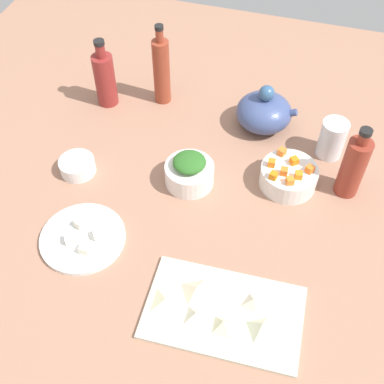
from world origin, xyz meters
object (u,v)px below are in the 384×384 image
at_px(bowl_greens, 189,174).
at_px(bowl_carrots, 288,177).
at_px(bottle_1, 353,166).
at_px(cutting_board, 224,312).
at_px(bottle_2, 161,70).
at_px(bottle_0, 105,78).
at_px(bowl_small_side, 77,166).
at_px(plate_tofu, 83,238).
at_px(teapot, 264,112).
at_px(drinking_glass_0, 332,139).

relative_size(bowl_greens, bowl_carrots, 0.86).
bearing_deg(bowl_carrots, bottle_1, 8.41).
xyz_separation_m(cutting_board, bottle_2, (-0.36, 0.64, 0.10)).
distance_m(bowl_carrots, bottle_2, 0.49).
height_order(bowl_greens, bottle_0, bottle_0).
xyz_separation_m(bowl_small_side, bottle_0, (-0.04, 0.29, 0.07)).
bearing_deg(bottle_2, plate_tofu, -91.27).
bearing_deg(plate_tofu, bowl_small_side, 118.10).
bearing_deg(bowl_small_side, teapot, 36.34).
xyz_separation_m(teapot, bottle_1, (0.25, -0.18, 0.04)).
bearing_deg(bottle_1, bottle_2, 159.79).
relative_size(bowl_greens, bottle_1, 0.60).
xyz_separation_m(bowl_carrots, drinking_glass_0, (0.09, 0.14, 0.03)).
distance_m(plate_tofu, bowl_greens, 0.31).
height_order(bowl_carrots, bowl_small_side, bowl_carrots).
xyz_separation_m(bowl_carrots, bottle_0, (-0.58, 0.17, 0.06)).
bearing_deg(bowl_carrots, bowl_greens, -164.61).
relative_size(bowl_carrots, bottle_2, 0.58).
relative_size(bowl_carrots, bottle_1, 0.70).
bearing_deg(drinking_glass_0, bottle_0, 177.56).
height_order(bowl_small_side, teapot, teapot).
bearing_deg(plate_tofu, bowl_greens, 52.79).
bearing_deg(bottle_2, bottle_1, -20.21).
relative_size(bowl_greens, teapot, 0.73).
xyz_separation_m(bowl_small_side, bottle_2, (0.12, 0.35, 0.09)).
bearing_deg(bottle_2, drinking_glass_0, -9.65).
height_order(teapot, bottle_1, bottle_1).
relative_size(bowl_small_side, bottle_0, 0.44).
height_order(bowl_carrots, bottle_2, bottle_2).
height_order(plate_tofu, bowl_greens, bowl_greens).
xyz_separation_m(cutting_board, plate_tofu, (-0.37, 0.09, 0.00)).
xyz_separation_m(bowl_greens, bowl_carrots, (0.25, 0.07, -0.00)).
bearing_deg(teapot, drinking_glass_0, -16.51).
bearing_deg(drinking_glass_0, bottle_1, -64.82).
xyz_separation_m(bottle_2, drinking_glass_0, (0.51, -0.09, -0.05)).
bearing_deg(drinking_glass_0, plate_tofu, -138.69).
height_order(cutting_board, teapot, teapot).
height_order(cutting_board, bottle_1, bottle_1).
relative_size(cutting_board, bottle_0, 1.56).
distance_m(teapot, bottle_0, 0.47).
bearing_deg(teapot, bottle_1, -35.43).
bearing_deg(teapot, bowl_greens, -117.17).
relative_size(cutting_board, bowl_greens, 2.62).
bearing_deg(cutting_board, drinking_glass_0, 74.12).
xyz_separation_m(bowl_carrots, bowl_small_side, (-0.54, -0.12, -0.01)).
xyz_separation_m(teapot, drinking_glass_0, (0.20, -0.06, 0.00)).
distance_m(plate_tofu, teapot, 0.62).
xyz_separation_m(cutting_board, bowl_small_side, (-0.47, 0.29, 0.01)).
bearing_deg(bottle_0, bowl_small_side, -82.72).
relative_size(cutting_board, bowl_small_side, 3.52).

